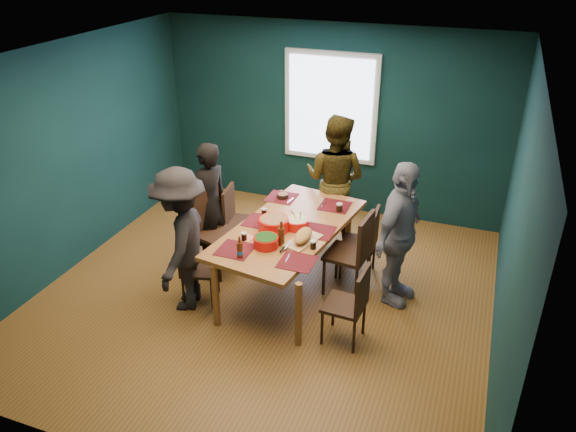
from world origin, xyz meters
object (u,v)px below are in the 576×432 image
chair_left_near (192,263)px  chair_right_mid (355,249)px  dining_table (289,232)px  bowl_dumpling (297,223)px  bowl_salad (274,224)px  person_near_left (181,240)px  bowl_herbs (266,241)px  cutting_board (303,237)px  person_back (335,179)px  chair_left_far (236,216)px  chair_left_mid (212,225)px  chair_right_near (353,300)px  person_right (399,235)px  chair_right_far (366,238)px  person_far_left (209,204)px

chair_left_near → chair_right_mid: size_ratio=0.82×
dining_table → bowl_dumpling: size_ratio=8.39×
chair_left_near → bowl_salad: 1.01m
bowl_dumpling → chair_left_near: bearing=-147.9°
person_near_left → chair_left_near: bearing=146.4°
bowl_herbs → cutting_board: bearing=35.2°
person_back → bowl_dumpling: 1.29m
chair_left_near → person_near_left: 0.36m
chair_left_far → chair_left_mid: (-0.12, -0.43, 0.07)m
chair_left_far → bowl_herbs: 1.34m
chair_right_near → bowl_herbs: 1.10m
dining_table → chair_left_near: size_ratio=2.68×
person_near_left → bowl_dumpling: 1.29m
chair_right_mid → person_back: 1.33m
person_back → cutting_board: (0.09, -1.56, -0.02)m
bowl_salad → bowl_dumpling: 0.27m
dining_table → person_back: (0.17, 1.29, 0.15)m
bowl_salad → chair_right_near: bearing=-28.9°
dining_table → person_near_left: (-0.95, -0.74, 0.10)m
chair_right_near → person_right: size_ratio=0.52×
chair_right_far → person_near_left: 2.17m
chair_left_mid → person_near_left: person_near_left is taller
person_right → person_near_left: 2.35m
dining_table → person_right: person_right is taller
chair_left_far → person_right: person_right is taller
chair_left_mid → chair_right_mid: 1.77m
chair_left_near → person_back: 2.24m
person_right → bowl_dumpling: bearing=112.2°
person_right → bowl_herbs: 1.45m
person_near_left → bowl_salad: bearing=112.9°
dining_table → person_near_left: person_near_left is taller
person_far_left → chair_left_near: bearing=36.5°
bowl_herbs → cutting_board: size_ratio=0.46×
person_far_left → bowl_salad: 1.06m
chair_left_mid → bowl_dumpling: size_ratio=3.85×
bowl_herbs → bowl_salad: bearing=99.1°
chair_left_far → cutting_board: (1.16, -0.76, 0.32)m
chair_right_far → bowl_dumpling: (-0.69, -0.52, 0.34)m
chair_left_near → chair_right_far: (1.70, 1.15, 0.03)m
chair_left_far → bowl_dumpling: (0.99, -0.49, 0.33)m
bowl_salad → cutting_board: bearing=-18.9°
chair_right_mid → person_far_left: 1.89m
dining_table → person_far_left: (-1.13, 0.22, 0.07)m
chair_right_mid → cutting_board: 0.68m
chair_left_far → chair_left_near: (-0.02, -1.13, -0.04)m
person_back → person_right: 1.54m
chair_right_far → bowl_herbs: 1.38m
person_near_left → bowl_salad: (0.83, 0.61, 0.05)m
dining_table → chair_left_mid: chair_left_mid is taller
dining_table → chair_left_mid: (-1.02, 0.07, -0.13)m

